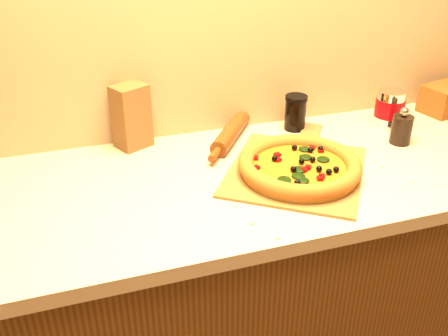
% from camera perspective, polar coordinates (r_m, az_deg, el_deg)
% --- Properties ---
extents(cabinet, '(2.80, 0.65, 0.86)m').
position_cam_1_polar(cabinet, '(1.72, 2.65, -14.42)').
color(cabinet, '#492A0F').
rests_on(cabinet, ground).
extents(countertop, '(2.84, 0.68, 0.04)m').
position_cam_1_polar(countertop, '(1.45, 3.05, -1.30)').
color(countertop, '#C2B897').
rests_on(countertop, cabinet).
extents(pizza_peel, '(0.54, 0.58, 0.01)m').
position_cam_1_polar(pizza_peel, '(1.47, 8.31, -0.04)').
color(pizza_peel, brown).
rests_on(pizza_peel, countertop).
extents(pizza, '(0.35, 0.35, 0.05)m').
position_cam_1_polar(pizza, '(1.43, 8.61, 0.23)').
color(pizza, '#BD822F').
rests_on(pizza, pizza_peel).
extents(pepper_grinder, '(0.07, 0.07, 0.12)m').
position_cam_1_polar(pepper_grinder, '(1.69, 19.64, 4.26)').
color(pepper_grinder, black).
rests_on(pepper_grinder, countertop).
extents(rolling_pin, '(0.25, 0.34, 0.05)m').
position_cam_1_polar(rolling_pin, '(1.63, 0.81, 4.11)').
color(rolling_pin, '#54270E').
rests_on(rolling_pin, countertop).
extents(coffee_canister, '(0.10, 0.10, 0.13)m').
position_cam_1_polar(coffee_canister, '(1.79, 18.38, 6.45)').
color(coffee_canister, silver).
rests_on(coffee_canister, countertop).
extents(paper_bag, '(0.13, 0.12, 0.20)m').
position_cam_1_polar(paper_bag, '(1.58, -10.54, 5.81)').
color(paper_bag, brown).
rests_on(paper_bag, countertop).
extents(dark_jar, '(0.07, 0.07, 0.12)m').
position_cam_1_polar(dark_jar, '(1.71, 8.17, 6.30)').
color(dark_jar, black).
rests_on(dark_jar, countertop).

